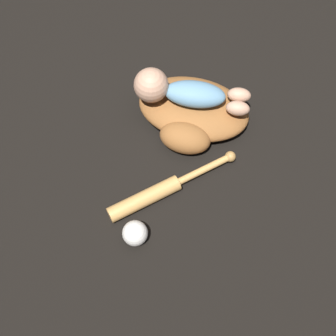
% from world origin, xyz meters
% --- Properties ---
extents(ground_plane, '(6.00, 6.00, 0.00)m').
position_xyz_m(ground_plane, '(0.00, 0.00, 0.00)').
color(ground_plane, black).
extents(baseball_glove, '(0.39, 0.31, 0.09)m').
position_xyz_m(baseball_glove, '(0.02, -0.02, 0.05)').
color(baseball_glove, '#935B2D').
rests_on(baseball_glove, ground).
extents(baby_figure, '(0.37, 0.11, 0.11)m').
position_xyz_m(baby_figure, '(0.06, -0.04, 0.13)').
color(baby_figure, '#6693B2').
rests_on(baby_figure, baseball_glove).
extents(baseball_bat, '(0.37, 0.30, 0.05)m').
position_xyz_m(baseball_bat, '(0.08, 0.26, 0.02)').
color(baseball_bat, tan).
rests_on(baseball_bat, ground).
extents(baseball, '(0.08, 0.08, 0.08)m').
position_xyz_m(baseball, '(0.12, 0.41, 0.04)').
color(baseball, white).
rests_on(baseball, ground).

